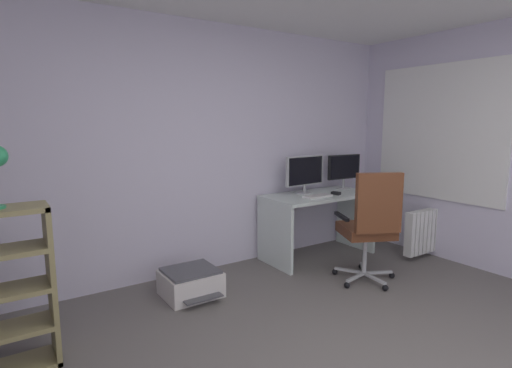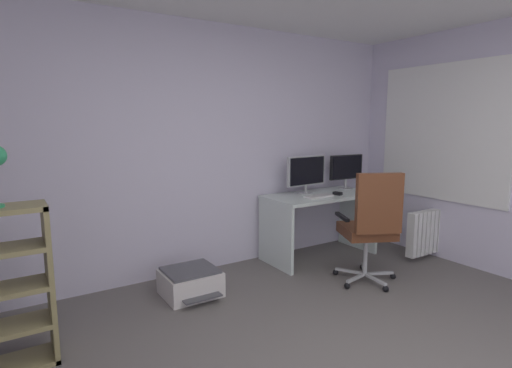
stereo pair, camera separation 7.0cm
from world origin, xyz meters
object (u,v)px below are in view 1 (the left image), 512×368
(computer_mouse, at_px, (336,193))
(radiator, at_px, (428,230))
(keyboard, at_px, (318,196))
(printer, at_px, (191,283))
(monitor_secondary, at_px, (344,168))
(desk, at_px, (318,212))
(monitor_main, at_px, (305,172))
(office_chair, at_px, (371,223))

(computer_mouse, xyz_separation_m, radiator, (0.94, -0.57, -0.45))
(keyboard, xyz_separation_m, printer, (-1.57, -0.04, -0.64))
(monitor_secondary, xyz_separation_m, keyboard, (-0.65, -0.25, -0.25))
(desk, height_order, radiator, desk)
(desk, relative_size, printer, 2.46)
(desk, xyz_separation_m, radiator, (1.07, -0.72, -0.22))
(monitor_main, xyz_separation_m, radiator, (1.20, -0.83, -0.69))
(office_chair, height_order, radiator, office_chair)
(desk, bearing_deg, printer, -174.15)
(office_chair, bearing_deg, keyboard, 89.51)
(monitor_secondary, bearing_deg, radiator, -55.81)
(monitor_main, xyz_separation_m, monitor_secondary, (0.64, 0.00, -0.00))
(keyboard, distance_m, printer, 1.69)
(monitor_secondary, distance_m, printer, 2.41)
(keyboard, height_order, computer_mouse, computer_mouse)
(printer, bearing_deg, radiator, -11.04)
(desk, xyz_separation_m, office_chair, (-0.15, -0.90, 0.08))
(computer_mouse, relative_size, radiator, 0.14)
(monitor_main, height_order, monitor_secondary, monitor_main)
(computer_mouse, bearing_deg, monitor_main, 121.18)
(computer_mouse, height_order, office_chair, office_chair)
(monitor_main, xyz_separation_m, computer_mouse, (0.26, -0.25, -0.24))
(desk, xyz_separation_m, printer, (-1.71, -0.17, -0.42))
(office_chair, relative_size, printer, 2.12)
(desk, distance_m, monitor_main, 0.49)
(computer_mouse, bearing_deg, printer, 166.37)
(keyboard, bearing_deg, printer, 179.78)
(office_chair, distance_m, printer, 1.79)
(office_chair, bearing_deg, desk, 80.62)
(keyboard, bearing_deg, radiator, -27.09)
(monitor_main, relative_size, computer_mouse, 5.62)
(computer_mouse, relative_size, printer, 0.19)
(printer, bearing_deg, keyboard, 1.36)
(computer_mouse, distance_m, printer, 1.95)
(desk, distance_m, keyboard, 0.30)
(keyboard, height_order, radiator, keyboard)
(desk, bearing_deg, computer_mouse, -46.81)
(computer_mouse, bearing_deg, desk, 118.56)
(monitor_secondary, height_order, keyboard, monitor_secondary)
(keyboard, height_order, office_chair, office_chair)
(computer_mouse, bearing_deg, radiator, -46.08)
(keyboard, relative_size, radiator, 0.46)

